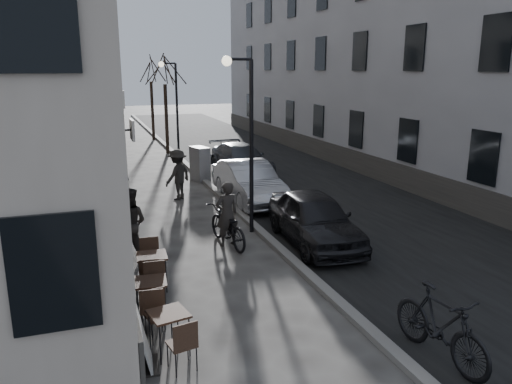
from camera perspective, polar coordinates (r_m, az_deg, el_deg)
ground at (r=9.94m, az=10.84°, el=-14.92°), size 120.00×120.00×0.00m
road at (r=25.37m, az=0.63°, el=3.15°), size 7.30×60.00×0.00m
kerb at (r=24.41m, az=-7.48°, el=2.74°), size 0.25×60.00×0.12m
building_right at (r=27.95m, az=12.03°, el=20.33°), size 4.00×35.00×16.00m
streetlamp_near at (r=14.25m, az=-1.20°, el=7.52°), size 0.90×0.28×5.09m
streetlamp_far at (r=25.90m, az=-9.43°, el=10.24°), size 0.90×0.28×5.09m
tree_near at (r=28.83m, az=-10.43°, el=13.55°), size 2.40×2.40×5.70m
tree_far at (r=34.77m, az=-11.98°, el=13.51°), size 2.40×2.40×5.70m
bistro_set_a at (r=8.91m, az=-9.90°, el=-15.13°), size 0.73×1.56×0.89m
bistro_set_b at (r=10.13m, az=-11.93°, el=-11.42°), size 0.68×1.56×0.91m
bistro_set_c at (r=11.32m, az=-11.78°, el=-8.52°), size 0.69×1.62×0.94m
sign_board at (r=8.61m, az=-12.62°, el=-16.58°), size 0.41×0.64×1.06m
utility_cabinet at (r=21.77m, az=-6.43°, el=3.22°), size 0.76×1.08×1.47m
bicycle at (r=13.73m, az=-3.32°, el=-3.92°), size 1.07×2.19×1.10m
cyclist_rider at (r=13.62m, az=-3.34°, el=-2.52°), size 0.72×0.53×1.80m
pedestrian_near at (r=13.09m, az=-14.25°, el=-3.47°), size 1.13×1.05×1.87m
pedestrian_mid at (r=18.65m, az=-8.93°, el=1.97°), size 1.38×1.31×1.88m
pedestrian_far at (r=18.60m, az=-15.75°, el=1.29°), size 1.07×0.69×1.69m
car_near at (r=13.89m, az=6.71°, el=-3.04°), size 1.95×4.32×1.44m
car_mid at (r=18.12m, az=-0.81°, el=1.14°), size 1.64×4.50×1.47m
car_far at (r=23.22m, az=-1.71°, el=3.81°), size 2.30×4.76×1.34m
moped at (r=9.05m, az=20.34°, el=-14.10°), size 0.81×2.15×1.26m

